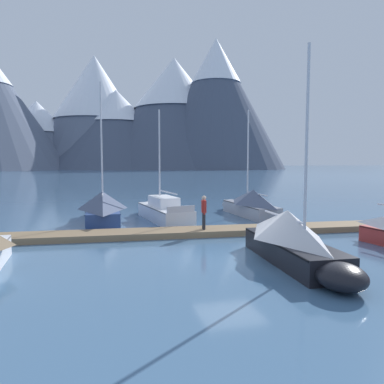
% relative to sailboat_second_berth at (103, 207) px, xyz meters
% --- Properties ---
extents(ground_plane, '(700.00, 700.00, 0.00)m').
position_rel_sailboat_second_berth_xyz_m(ground_plane, '(4.80, -9.16, -0.90)').
color(ground_plane, '#426689').
extents(mountain_central_massif, '(69.67, 69.67, 36.77)m').
position_rel_sailboat_second_berth_xyz_m(mountain_central_massif, '(-32.19, 191.69, 18.47)').
color(mountain_central_massif, slate).
rests_on(mountain_central_massif, ground).
extents(mountain_shoulder_ridge, '(78.54, 78.54, 64.28)m').
position_rel_sailboat_second_berth_xyz_m(mountain_shoulder_ridge, '(-1.20, 195.36, 33.57)').
color(mountain_shoulder_ridge, slate).
rests_on(mountain_shoulder_ridge, ground).
extents(mountain_east_summit, '(82.08, 82.08, 43.55)m').
position_rel_sailboat_second_berth_xyz_m(mountain_east_summit, '(10.06, 184.99, 21.79)').
color(mountain_east_summit, '#424C60').
rests_on(mountain_east_summit, ground).
extents(mountain_rear_spur, '(95.01, 95.01, 62.50)m').
position_rel_sailboat_second_berth_xyz_m(mountain_rear_spur, '(42.53, 182.72, 31.98)').
color(mountain_rear_spur, '#424C60').
rests_on(mountain_rear_spur, ground).
extents(mountain_north_horn, '(74.96, 74.96, 69.82)m').
position_rel_sailboat_second_berth_xyz_m(mountain_north_horn, '(62.31, 167.01, 34.96)').
color(mountain_north_horn, '#424C60').
rests_on(mountain_north_horn, ground).
extents(dock, '(20.25, 3.20, 0.30)m').
position_rel_sailboat_second_berth_xyz_m(dock, '(4.80, -5.16, -0.75)').
color(dock, '#846B4C').
rests_on(dock, ground).
extents(sailboat_second_berth, '(2.11, 7.44, 8.51)m').
position_rel_sailboat_second_berth_xyz_m(sailboat_second_berth, '(0.00, 0.00, 0.00)').
color(sailboat_second_berth, navy).
rests_on(sailboat_second_berth, ground).
extents(sailboat_mid_dock_port, '(2.70, 7.39, 6.98)m').
position_rel_sailboat_second_berth_xyz_m(sailboat_mid_dock_port, '(3.65, 0.17, -0.31)').
color(sailboat_mid_dock_port, silver).
rests_on(sailboat_mid_dock_port, ground).
extents(sailboat_mid_dock_starboard, '(2.09, 6.58, 7.53)m').
position_rel_sailboat_second_berth_xyz_m(sailboat_mid_dock_starboard, '(6.56, -11.01, -0.03)').
color(sailboat_mid_dock_starboard, black).
rests_on(sailboat_mid_dock_starboard, ground).
extents(sailboat_far_berth, '(2.06, 7.04, 7.21)m').
position_rel_sailboat_second_berth_xyz_m(sailboat_far_berth, '(9.77, 0.32, -0.05)').
color(sailboat_far_berth, '#93939E').
rests_on(sailboat_far_berth, ground).
extents(person_on_dock, '(0.28, 0.58, 1.69)m').
position_rel_sailboat_second_berth_xyz_m(person_on_dock, '(4.84, -5.36, 0.36)').
color(person_on_dock, '#232328').
rests_on(person_on_dock, dock).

